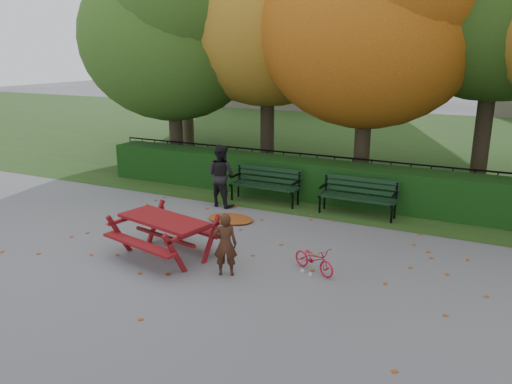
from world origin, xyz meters
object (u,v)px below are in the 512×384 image
at_px(tree_a, 176,24).
at_px(bicycle, 314,259).
at_px(tree_c, 381,7).
at_px(adult, 221,176).
at_px(picnic_table, 164,227).
at_px(child, 225,244).
at_px(bench_left, 266,182).
at_px(bench_right, 358,194).

xyz_separation_m(tree_a, bicycle, (6.44, -5.35, -4.28)).
distance_m(tree_c, adult, 5.89).
height_order(tree_a, picnic_table, tree_a).
relative_size(child, bicycle, 1.24).
distance_m(tree_c, child, 7.84).
bearing_deg(adult, bench_left, -127.29).
distance_m(bench_left, picnic_table, 4.08).
relative_size(adult, bicycle, 1.71).
height_order(tree_a, tree_c, tree_c).
relative_size(bench_left, picnic_table, 0.88).
bearing_deg(picnic_table, bench_right, 69.73).
xyz_separation_m(tree_c, bench_right, (0.27, -2.26, -4.30)).
xyz_separation_m(bench_right, adult, (-3.26, -0.80, 0.26)).
xyz_separation_m(tree_a, bench_left, (3.89, -1.88, -4.00)).
distance_m(tree_a, child, 8.90).
bearing_deg(tree_a, adult, -41.48).
distance_m(picnic_table, child, 1.43).
bearing_deg(tree_a, bench_right, -16.61).
relative_size(tree_c, bench_left, 4.44).
bearing_deg(child, bicycle, -174.26).
distance_m(bench_left, child, 4.43).
relative_size(bench_left, bicycle, 1.98).
distance_m(bench_right, bicycle, 3.49).
xyz_separation_m(tree_a, adult, (3.03, -2.68, -3.74)).
xyz_separation_m(tree_c, adult, (-2.99, -3.06, -4.05)).
height_order(picnic_table, bicycle, picnic_table).
xyz_separation_m(bench_right, picnic_table, (-2.61, -4.07, 0.07)).
xyz_separation_m(tree_c, child, (-0.92, -6.52, -4.26)).
height_order(bench_right, adult, adult).
height_order(picnic_table, child, child).
bearing_deg(tree_a, child, -50.27).
xyz_separation_m(picnic_table, adult, (-0.65, 3.27, 0.18)).
relative_size(tree_c, adult, 5.14).
xyz_separation_m(child, bicycle, (1.34, 0.78, -0.32)).
xyz_separation_m(tree_c, bicycle, (0.42, -5.74, -4.59)).
height_order(adult, bicycle, adult).
bearing_deg(picnic_table, adult, 113.66).
bearing_deg(bench_right, child, -105.60).
bearing_deg(bench_left, bench_right, 0.00).
bearing_deg(tree_c, tree_a, -176.35).
distance_m(adult, bicycle, 4.37).
bearing_deg(bench_right, picnic_table, -122.63).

